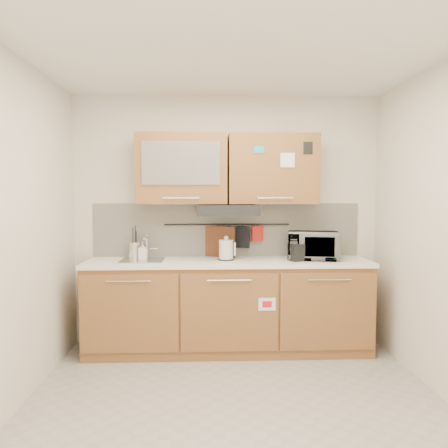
{
  "coord_description": "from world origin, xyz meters",
  "views": [
    {
      "loc": [
        -0.21,
        -3.12,
        1.57
      ],
      "look_at": [
        -0.05,
        1.05,
        1.29
      ],
      "focal_mm": 35.0,
      "sensor_mm": 36.0,
      "label": 1
    }
  ],
  "objects": [
    {
      "name": "toaster",
      "position": [
        0.72,
        1.13,
        1.01
      ],
      "size": [
        0.26,
        0.2,
        0.17
      ],
      "rotation": [
        0.0,
        0.0,
        0.34
      ],
      "color": "black",
      "rests_on": "countertop"
    },
    {
      "name": "utensil_crock",
      "position": [
        -0.95,
        1.35,
        1.01
      ],
      "size": [
        0.14,
        0.14,
        0.34
      ],
      "rotation": [
        0.0,
        0.0,
        -0.01
      ],
      "color": "silver",
      "rests_on": "countertop"
    },
    {
      "name": "wall_back",
      "position": [
        0.0,
        1.5,
        1.3
      ],
      "size": [
        3.2,
        0.0,
        3.2
      ],
      "primitive_type": "plane",
      "rotation": [
        1.57,
        0.0,
        0.0
      ],
      "color": "silver",
      "rests_on": "ground"
    },
    {
      "name": "base_cabinet",
      "position": [
        0.0,
        1.19,
        0.41
      ],
      "size": [
        2.8,
        0.64,
        0.88
      ],
      "color": "brown",
      "rests_on": "floor"
    },
    {
      "name": "pot_holder",
      "position": [
        0.32,
        1.44,
        1.16
      ],
      "size": [
        0.13,
        0.06,
        0.16
      ],
      "primitive_type": "cube",
      "rotation": [
        0.0,
        0.0,
        0.32
      ],
      "color": "red",
      "rests_on": "utensil_rail"
    },
    {
      "name": "floor",
      "position": [
        0.0,
        0.0,
        0.0
      ],
      "size": [
        3.2,
        3.2,
        0.0
      ],
      "primitive_type": "plane",
      "color": "#9E9993",
      "rests_on": "ground"
    },
    {
      "name": "utensil_rail",
      "position": [
        0.0,
        1.45,
        1.26
      ],
      "size": [
        1.3,
        0.02,
        0.02
      ],
      "primitive_type": "cylinder",
      "rotation": [
        0.0,
        1.57,
        0.0
      ],
      "color": "black",
      "rests_on": "backsplash"
    },
    {
      "name": "countertop",
      "position": [
        0.0,
        1.19,
        0.9
      ],
      "size": [
        2.82,
        0.62,
        0.04
      ],
      "primitive_type": "cube",
      "color": "white",
      "rests_on": "base_cabinet"
    },
    {
      "name": "ceiling",
      "position": [
        0.0,
        0.0,
        2.6
      ],
      "size": [
        3.2,
        3.2,
        0.0
      ],
      "primitive_type": "plane",
      "rotation": [
        3.14,
        0.0,
        0.0
      ],
      "color": "white",
      "rests_on": "wall_back"
    },
    {
      "name": "kettle",
      "position": [
        -0.02,
        1.2,
        1.02
      ],
      "size": [
        0.18,
        0.16,
        0.24
      ],
      "rotation": [
        0.0,
        0.0,
        -0.03
      ],
      "color": "silver",
      "rests_on": "countertop"
    },
    {
      "name": "soap_bottle",
      "position": [
        -0.86,
        1.27,
        1.01
      ],
      "size": [
        0.09,
        0.09,
        0.18
      ],
      "primitive_type": "imported",
      "rotation": [
        0.0,
        0.0,
        0.08
      ],
      "color": "#999999",
      "rests_on": "countertop"
    },
    {
      "name": "dark_pouch",
      "position": [
        0.17,
        1.44,
        1.13
      ],
      "size": [
        0.15,
        0.09,
        0.23
      ],
      "primitive_type": "cube",
      "rotation": [
        0.0,
        0.0,
        -0.34
      ],
      "color": "black",
      "rests_on": "utensil_rail"
    },
    {
      "name": "range_hood",
      "position": [
        0.0,
        1.25,
        1.42
      ],
      "size": [
        0.6,
        0.46,
        0.1
      ],
      "primitive_type": "cube",
      "color": "black",
      "rests_on": "upper_cabinets"
    },
    {
      "name": "sink",
      "position": [
        -0.85,
        1.21,
        0.92
      ],
      "size": [
        0.42,
        0.4,
        0.26
      ],
      "color": "silver",
      "rests_on": "countertop"
    },
    {
      "name": "oven_mitt",
      "position": [
        0.02,
        1.44,
        1.15
      ],
      "size": [
        0.11,
        0.04,
        0.19
      ],
      "primitive_type": "cube",
      "rotation": [
        0.0,
        0.0,
        -0.1
      ],
      "color": "navy",
      "rests_on": "utensil_rail"
    },
    {
      "name": "wall_left",
      "position": [
        -1.6,
        0.0,
        1.3
      ],
      "size": [
        0.0,
        3.0,
        3.0
      ],
      "primitive_type": "plane",
      "rotation": [
        1.57,
        0.0,
        1.57
      ],
      "color": "silver",
      "rests_on": "ground"
    },
    {
      "name": "microwave",
      "position": [
        0.86,
        1.22,
        1.06
      ],
      "size": [
        0.55,
        0.42,
        0.28
      ],
      "primitive_type": "imported",
      "rotation": [
        0.0,
        0.0,
        -0.18
      ],
      "color": "#999999",
      "rests_on": "countertop"
    },
    {
      "name": "backsplash",
      "position": [
        0.0,
        1.49,
        1.2
      ],
      "size": [
        2.8,
        0.02,
        0.56
      ],
      "primitive_type": "cube",
      "color": "silver",
      "rests_on": "countertop"
    },
    {
      "name": "upper_cabinets",
      "position": [
        -0.0,
        1.32,
        1.83
      ],
      "size": [
        1.82,
        0.37,
        0.7
      ],
      "color": "brown",
      "rests_on": "wall_back"
    },
    {
      "name": "cutting_board",
      "position": [
        -0.1,
        1.44,
        1.0
      ],
      "size": [
        0.36,
        0.18,
        0.47
      ],
      "primitive_type": "cube",
      "rotation": [
        0.0,
        0.0,
        -0.42
      ],
      "color": "brown",
      "rests_on": "utensil_rail"
    }
  ]
}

